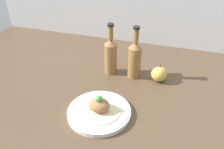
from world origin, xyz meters
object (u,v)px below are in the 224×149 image
object	(u,v)px
plated_food	(99,106)
cider_bottle_left	(111,55)
apple	(159,74)
plate	(99,111)
cider_bottle_right	(135,58)

from	to	relation	value
plated_food	cider_bottle_left	size ratio (longest dim) A/B	0.66
cider_bottle_left	apple	bearing A→B (deg)	-0.64
plated_food	apple	bearing A→B (deg)	57.95
cider_bottle_left	plate	bearing A→B (deg)	-80.24
plate	plated_food	xyz separation A→B (cm)	(0.00, -0.00, 2.71)
cider_bottle_right	apple	world-z (taller)	cider_bottle_right
plated_food	cider_bottle_right	bearing A→B (deg)	77.56
plate	apple	bearing A→B (deg)	57.95
cider_bottle_right	plate	bearing A→B (deg)	-102.44
plate	cider_bottle_left	xyz separation A→B (cm)	(-5.12, 29.80, 8.57)
cider_bottle_left	cider_bottle_right	distance (cm)	11.70
plated_food	apple	world-z (taller)	same
cider_bottle_right	cider_bottle_left	bearing A→B (deg)	180.00
cider_bottle_left	apple	distance (cm)	24.37
plated_food	cider_bottle_left	xyz separation A→B (cm)	(-5.12, 29.80, 5.86)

